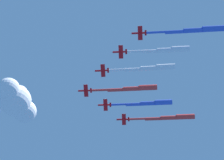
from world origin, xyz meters
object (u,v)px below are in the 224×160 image
Objects in this scene: jet_port_mid at (165,50)px; jet_port_outer at (194,30)px; jet_port_inner at (149,68)px; jet_starboard_mid at (169,118)px; jet_starboard_inner at (148,103)px; jet_lead at (132,89)px.

jet_port_outer is (10.94, 18.36, -1.30)m from jet_port_mid.
jet_port_inner is at bearing -126.84° from jet_port_outer.
jet_port_inner is 42.19m from jet_starboard_mid.
jet_port_mid reaches higher than jet_starboard_mid.
jet_port_mid is 0.87× the size of jet_port_outer.
jet_port_outer reaches higher than jet_starboard_mid.
jet_port_outer is (48.40, 34.08, 0.94)m from jet_starboard_inner.
jet_port_inner reaches higher than jet_starboard_inner.
jet_lead is at bearing -131.22° from jet_port_inner.
jet_starboard_inner is 59.20m from jet_port_outer.
jet_lead is 1.09× the size of jet_port_mid.
jet_lead is 36.42m from jet_starboard_mid.
jet_port_inner is at bearing -10.52° from jet_starboard_mid.
jet_port_outer is at bearing 59.20° from jet_port_mid.
jet_port_inner is 36.86m from jet_port_outer.
jet_lead is 17.06m from jet_starboard_inner.
jet_starboard_inner is 0.91× the size of jet_port_outer.
jet_port_outer is at bearing 51.74° from jet_lead.
jet_port_inner is (11.66, 13.30, 2.86)m from jet_lead.
jet_port_mid is at bearing 46.98° from jet_lead.
jet_port_mid is 52.73m from jet_starboard_mid.
jet_port_outer reaches higher than jet_starboard_inner.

